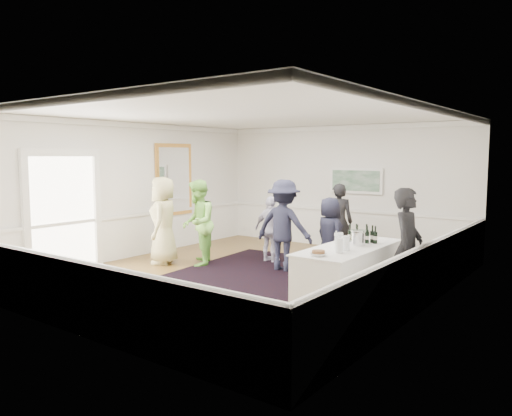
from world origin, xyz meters
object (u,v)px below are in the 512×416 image
Objects in this scene: guest_dark_a at (284,225)px; ice_bucket at (358,238)px; guest_lilac at (271,229)px; guest_navy at (329,235)px; serving_table at (349,276)px; guest_tan at (163,220)px; guest_dark_b at (339,222)px; nut_bowl at (318,253)px; guest_green at (198,223)px; bartender at (407,248)px.

guest_dark_a is 7.39× the size of ice_bucket.
guest_navy is at bearing 179.88° from guest_lilac.
guest_navy reaches higher than guest_lilac.
guest_lilac is 1.54m from guest_navy.
serving_table is 1.24× the size of guest_dark_a.
guest_tan is at bearing 49.98° from guest_navy.
guest_lilac reaches higher than ice_bucket.
guest_tan is at bearing 42.80° from guest_lilac.
guest_lilac is 0.96× the size of guest_navy.
guest_dark_b reaches higher than guest_navy.
guest_lilac reaches higher than nut_bowl.
serving_table is 4.10m from guest_green.
bartender is at bearing 22.10° from ice_bucket.
guest_green reaches higher than guest_navy.
guest_dark_a reaches higher than guest_dark_b.
serving_table is 1.24× the size of bartender.
guest_green is 1.06× the size of guest_dark_b.
guest_tan is 0.81m from guest_green.
guest_navy is (-1.36, 1.88, 0.30)m from serving_table.
guest_lilac is at bearing 96.66° from guest_tan.
guest_dark_a reaches higher than guest_navy.
nut_bowl is (1.75, -4.08, 0.11)m from guest_dark_b.
guest_dark_b is at bearing -130.83° from guest_lilac.
serving_table is 1.02m from bartender.
bartender is at bearing 60.76° from nut_bowl.
guest_dark_b is 7.64× the size of nut_bowl.
guest_dark_a reaches higher than guest_lilac.
bartender is at bearing 111.64° from guest_dark_b.
guest_tan is at bearing 175.13° from serving_table.
guest_dark_a reaches higher than guest_green.
guest_navy is 2.23m from ice_bucket.
guest_green is 4.32m from nut_bowl.
bartender is 3.68m from guest_dark_b.
serving_table is 0.62m from ice_bucket.
nut_bowl is (1.33, -2.84, 0.22)m from guest_navy.
guest_navy reaches higher than ice_bucket.
guest_lilac is 6.43× the size of nut_bowl.
guest_green is 2.89m from guest_navy.
guest_tan is 2.43m from guest_lilac.
guest_dark_a is at bearing 132.20° from nut_bowl.
guest_lilac is at bearing 149.01° from ice_bucket.
serving_table is 1.33× the size of guest_dark_b.
guest_lilac is at bearing 61.51° from bartender.
bartender is 4.79m from guest_green.
guest_navy is (2.65, 1.14, -0.16)m from guest_green.
guest_dark_b is 3.47m from ice_bucket.
guest_green is at bearing 24.49° from guest_dark_b.
bartender is 7.35× the size of ice_bucket.
guest_navy reaches higher than serving_table.
guest_green reaches higher than serving_table.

